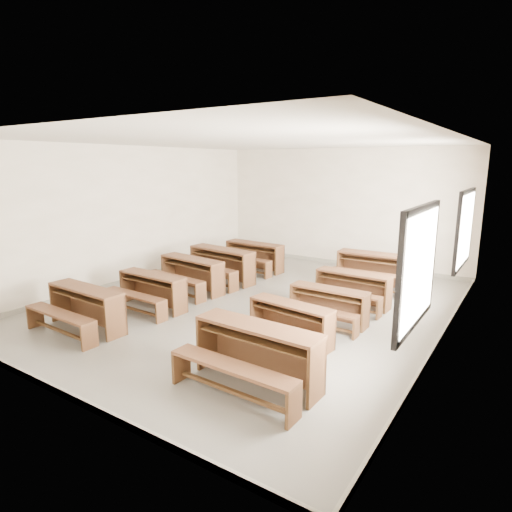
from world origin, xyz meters
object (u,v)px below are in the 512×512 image
Objects in this scene: desk_set_2 at (190,272)px; desk_set_8 at (352,286)px; desk_set_0 at (84,305)px; desk_set_3 at (220,262)px; desk_set_7 at (328,303)px; desk_set_1 at (151,289)px; desk_set_9 at (376,268)px; desk_set_4 at (253,254)px; desk_set_5 at (255,351)px; desk_set_6 at (289,320)px.

desk_set_2 is 1.14× the size of desk_set_8.
desk_set_0 is 3.70m from desk_set_3.
desk_set_1 is at bearing -159.40° from desk_set_7.
desk_set_3 is 3.50m from desk_set_7.
desk_set_0 is at bearing -83.77° from desk_set_2.
desk_set_3 is 3.63m from desk_set_9.
desk_set_2 is (-0.14, 1.30, 0.03)m from desk_set_1.
desk_set_9 is at bearing 42.99° from desk_set_2.
desk_set_1 is at bearing -131.96° from desk_set_9.
desk_set_4 reaches higher than desk_set_0.
desk_set_5 is (3.36, -5.00, 0.03)m from desk_set_4.
desk_set_2 is at bearing 97.73° from desk_set_1.
desk_set_3 is (0.05, 3.70, 0.04)m from desk_set_0.
desk_set_8 is at bearing 37.51° from desk_set_1.
desk_set_8 is at bearing 92.77° from desk_set_6.
desk_set_1 is 1.31m from desk_set_2.
desk_set_0 is at bearing -94.41° from desk_set_1.
desk_set_7 is (0.15, 1.13, -0.00)m from desk_set_6.
desk_set_5 is at bearing 2.52° from desk_set_0.
desk_set_2 is at bearing -86.70° from desk_set_3.
desk_set_2 is 4.36m from desk_set_5.
desk_set_8 is (0.01, 1.16, 0.02)m from desk_set_7.
desk_set_0 reaches higher than desk_set_6.
desk_set_9 reaches higher than desk_set_8.
desk_set_3 is 1.11× the size of desk_set_4.
desk_set_5 reaches higher than desk_set_0.
desk_set_5 is (3.33, -1.34, 0.06)m from desk_set_1.
desk_set_7 is (-0.12, 2.51, -0.09)m from desk_set_5.
desk_set_3 is 1.31× the size of desk_set_7.
desk_set_4 is at bearing 160.23° from desk_set_8.
desk_set_2 is 3.51m from desk_set_8.
desk_set_8 is (3.31, 0.01, -0.07)m from desk_set_3.
desk_set_5 is at bearing -53.19° from desk_set_4.
desk_set_7 is at bearing 39.13° from desk_set_0.
desk_set_8 is (-0.11, 3.67, -0.07)m from desk_set_5.
desk_set_4 reaches higher than desk_set_1.
desk_set_6 is at bearing -15.17° from desk_set_2.
desk_set_9 is (0.16, 3.76, 0.09)m from desk_set_6.
desk_set_2 is 1.16× the size of desk_set_6.
desk_set_9 is (3.26, 0.14, 0.04)m from desk_set_4.
desk_set_2 is 1.23× the size of desk_set_7.
desk_set_4 is 3.26m from desk_set_9.
desk_set_6 is (3.06, 0.04, -0.03)m from desk_set_1.
desk_set_1 reaches higher than desk_set_8.
desk_set_4 is at bearing 93.67° from desk_set_3.
desk_set_8 is (3.25, -1.33, -0.04)m from desk_set_4.
desk_set_7 is at bearing -87.78° from desk_set_8.
desk_set_9 is at bearing 5.44° from desk_set_4.
desk_set_0 is at bearing -88.35° from desk_set_4.
desk_set_5 reaches higher than desk_set_2.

